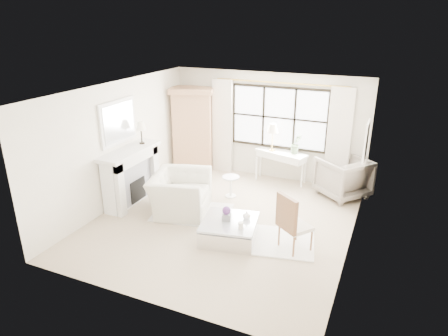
{
  "coord_description": "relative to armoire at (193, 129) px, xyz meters",
  "views": [
    {
      "loc": [
        2.95,
        -6.7,
        3.96
      ],
      "look_at": [
        -0.08,
        0.2,
        1.09
      ],
      "focal_mm": 32.0,
      "sensor_mm": 36.0,
      "label": 1
    }
  ],
  "objects": [
    {
      "name": "window_pane",
      "position": [
        2.27,
        0.3,
        0.46
      ],
      "size": [
        2.4,
        0.02,
        1.5
      ],
      "primitive_type": "cube",
      "color": "white",
      "rests_on": "wall_back"
    },
    {
      "name": "mantel_lamp",
      "position": [
        -0.25,
        -1.98,
        0.51
      ],
      "size": [
        0.22,
        0.22,
        0.51
      ],
      "color": "black",
      "rests_on": "fireplace"
    },
    {
      "name": "armoire",
      "position": [
        0.0,
        0.0,
        0.0
      ],
      "size": [
        1.28,
        1.01,
        2.24
      ],
      "rotation": [
        0.0,
        0.0,
        0.32
      ],
      "color": "tan",
      "rests_on": "floor"
    },
    {
      "name": "planter_flowers",
      "position": [
        2.29,
        -3.03,
        -0.56
      ],
      "size": [
        0.16,
        0.16,
        0.16
      ],
      "primitive_type": "sphere",
      "color": "#60317B",
      "rests_on": "planter_box"
    },
    {
      "name": "window_frame",
      "position": [
        2.27,
        0.29,
        0.46
      ],
      "size": [
        2.5,
        0.04,
        1.5
      ],
      "primitive_type": null,
      "color": "black",
      "rests_on": "wall_back"
    },
    {
      "name": "ceiling",
      "position": [
        1.97,
        -2.43,
        1.56
      ],
      "size": [
        5.5,
        5.5,
        0.0
      ],
      "primitive_type": "plane",
      "rotation": [
        3.14,
        0.0,
        0.0
      ],
      "color": "white",
      "rests_on": "ground"
    },
    {
      "name": "coffee_table",
      "position": [
        2.35,
        -3.03,
        -0.96
      ],
      "size": [
        1.17,
        1.17,
        0.38
      ],
      "rotation": [
        0.0,
        0.0,
        0.19
      ],
      "color": "silver",
      "rests_on": "floor"
    },
    {
      "name": "floor",
      "position": [
        1.97,
        -2.43,
        -1.14
      ],
      "size": [
        5.5,
        5.5,
        0.0
      ],
      "primitive_type": "plane",
      "color": "#BFAA8E",
      "rests_on": "ground"
    },
    {
      "name": "art_frame",
      "position": [
        4.44,
        -0.73,
        0.41
      ],
      "size": [
        0.04,
        0.62,
        0.82
      ],
      "primitive_type": "cube",
      "color": "white",
      "rests_on": "wall_right"
    },
    {
      "name": "pillar_candle",
      "position": [
        2.65,
        -3.21,
        -0.7
      ],
      "size": [
        0.1,
        0.1,
        0.12
      ],
      "primitive_type": "cylinder",
      "color": "silver",
      "rests_on": "coffee_table"
    },
    {
      "name": "wall_right",
      "position": [
        4.47,
        -2.43,
        0.21
      ],
      "size": [
        0.0,
        5.5,
        5.5
      ],
      "primitive_type": "plane",
      "rotation": [
        1.57,
        0.0,
        -1.57
      ],
      "color": "silver",
      "rests_on": "ground"
    },
    {
      "name": "wall_back",
      "position": [
        1.97,
        0.32,
        0.21
      ],
      "size": [
        5.0,
        0.0,
        5.0
      ],
      "primitive_type": "plane",
      "rotation": [
        1.57,
        0.0,
        0.0
      ],
      "color": "beige",
      "rests_on": "ground"
    },
    {
      "name": "curtain_right",
      "position": [
        3.77,
        0.22,
        0.1
      ],
      "size": [
        0.55,
        0.1,
        2.47
      ],
      "primitive_type": "cube",
      "color": "silver",
      "rests_on": "ground"
    },
    {
      "name": "wall_left",
      "position": [
        -0.53,
        -2.43,
        0.21
      ],
      "size": [
        0.0,
        5.5,
        5.5
      ],
      "primitive_type": "plane",
      "rotation": [
        1.57,
        0.0,
        1.57
      ],
      "color": "white",
      "rests_on": "ground"
    },
    {
      "name": "planter_box",
      "position": [
        2.29,
        -3.03,
        -0.7
      ],
      "size": [
        0.2,
        0.2,
        0.12
      ],
      "primitive_type": "cube",
      "rotation": [
        0.0,
        0.0,
        0.33
      ],
      "color": "slate",
      "rests_on": "coffee_table"
    },
    {
      "name": "curtain_left",
      "position": [
        0.77,
        0.22,
        0.1
      ],
      "size": [
        0.55,
        0.1,
        2.47
      ],
      "primitive_type": "cube",
      "color": "silver",
      "rests_on": "ground"
    },
    {
      "name": "orchid_plant",
      "position": [
        2.79,
        0.08,
        -0.09
      ],
      "size": [
        0.35,
        0.33,
        0.49
      ],
      "primitive_type": "imported",
      "rotation": [
        0.0,
        0.0,
        0.59
      ],
      "color": "#536C48",
      "rests_on": "console_table"
    },
    {
      "name": "art_canvas",
      "position": [
        4.42,
        -0.73,
        0.41
      ],
      "size": [
        0.01,
        0.52,
        0.72
      ],
      "primitive_type": "cube",
      "color": "tan",
      "rests_on": "wall_right"
    },
    {
      "name": "console_lamp",
      "position": [
        2.19,
        0.07,
        0.22
      ],
      "size": [
        0.28,
        0.28,
        0.69
      ],
      "color": "#B6903F",
      "rests_on": "console_table"
    },
    {
      "name": "mirror_glass",
      "position": [
        -0.47,
        -2.43,
        0.7
      ],
      "size": [
        0.02,
        1.0,
        0.8
      ],
      "primitive_type": "cube",
      "color": "silver",
      "rests_on": "wall_left"
    },
    {
      "name": "club_armchair",
      "position": [
        0.94,
        -2.4,
        -0.72
      ],
      "size": [
        1.43,
        1.55,
        0.85
      ],
      "primitive_type": "imported",
      "rotation": [
        0.0,
        0.0,
        1.82
      ],
      "color": "beige",
      "rests_on": "floor"
    },
    {
      "name": "coffee_vase",
      "position": [
        2.62,
        -2.83,
        -0.68
      ],
      "size": [
        0.17,
        0.17,
        0.16
      ],
      "primitive_type": "imported",
      "rotation": [
        0.0,
        0.0,
        0.13
      ],
      "color": "white",
      "rests_on": "coffee_table"
    },
    {
      "name": "rug_left",
      "position": [
        1.22,
        -2.39,
        -1.13
      ],
      "size": [
        1.8,
        1.43,
        0.03
      ],
      "primitive_type": "cube",
      "rotation": [
        0.0,
        0.0,
        0.2
      ],
      "color": "silver",
      "rests_on": "floor"
    },
    {
      "name": "wall_front",
      "position": [
        1.97,
        -5.18,
        0.21
      ],
      "size": [
        5.0,
        0.0,
        5.0
      ],
      "primitive_type": "plane",
      "rotation": [
        -1.57,
        0.0,
        0.0
      ],
      "color": "white",
      "rests_on": "ground"
    },
    {
      "name": "console_table",
      "position": [
        2.44,
        0.08,
        -0.74
      ],
      "size": [
        1.37,
        0.8,
        0.8
      ],
      "rotation": [
        0.0,
        0.0,
        -0.29
      ],
      "color": "white",
      "rests_on": "floor"
    },
    {
      "name": "mirror_frame",
      "position": [
        -0.5,
        -2.43,
        0.7
      ],
      "size": [
        0.05,
        1.15,
        0.95
      ],
      "primitive_type": "cube",
      "color": "white",
      "rests_on": "wall_left"
    },
    {
      "name": "rug_right",
      "position": [
        3.17,
        -2.8,
        -1.13
      ],
      "size": [
        1.66,
        1.38,
        0.03
      ],
      "primitive_type": "cube",
      "rotation": [
        0.0,
        0.0,
        0.21
      ],
      "color": "white",
      "rests_on": "floor"
    },
    {
      "name": "french_chair",
      "position": [
        3.56,
        -2.92,
        -0.83
      ],
      "size": [
        0.67,
        0.68,
        1.08
      ],
      "rotation": [
        0.0,
        0.0,
        2.5
      ],
      "color": "#8B5E3A",
      "rests_on": "floor"
    },
    {
      "name": "wingback_chair",
      "position": [
        4.0,
        -0.18,
        -0.67
      ],
      "size": [
        1.43,
        1.42,
        0.93
      ],
      "primitive_type": "imported",
      "rotation": [
        0.0,
        0.0,
        -2.26
      ],
      "color": "gray",
      "rests_on": "floor"
    },
    {
      "name": "fireplace",
      "position": [
        -0.31,
        -2.43,
        -0.49
      ],
      "size": [
        0.58,
        1.66,
        1.26
      ],
      "color": "white",
      "rests_on": "ground"
    },
    {
      "name": "side_table",
      "position": [
        1.64,
        -1.28,
        -0.81
      ],
      "size": [
        0.4,
        0.4,
        0.51
      ],
      "color": "white",
      "rests_on": "floor"
    },
    {
      "name": "curtain_rod",
      "position": [
        2.27,
        0.24,
        1.33
      ],
      "size": [
        3.3,
        0.04,
        0.04
      ],
      "primitive_type": "cylinder",
      "rotation": [
        0.0,
        1.57,
        0.0
      ],
      "color": "#B28E3E",
      "rests_on": "wall_back"
    }
  ]
}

